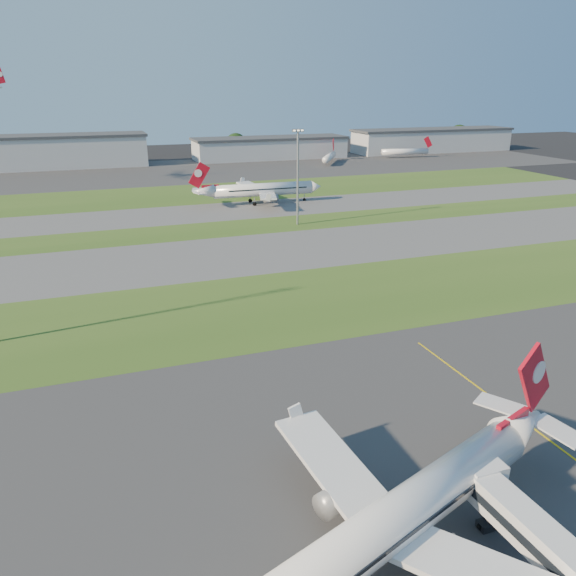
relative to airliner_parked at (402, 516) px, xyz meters
name	(u,v)px	position (x,y,z in m)	size (l,w,h in m)	color
ground	(538,472)	(18.70, 4.77, -4.26)	(700.00, 700.00, 0.00)	black
apron_near	(538,472)	(18.70, 4.77, -4.25)	(300.00, 70.00, 0.01)	#333335
grass_strip_a	(329,298)	(18.70, 56.77, -4.25)	(300.00, 34.00, 0.01)	#31511B
taxiway_a	(272,251)	(18.70, 89.77, -4.25)	(300.00, 32.00, 0.01)	#515154
grass_strip_b	(244,227)	(18.70, 114.77, -4.25)	(300.00, 18.00, 0.01)	#31511B
taxiway_b	(225,211)	(18.70, 136.77, -4.25)	(300.00, 26.00, 0.01)	#515154
grass_strip_c	(203,193)	(18.70, 169.77, -4.25)	(300.00, 40.00, 0.01)	#31511B
apron_far	(176,171)	(18.70, 229.77, -4.25)	(400.00, 80.00, 0.01)	#333335
airliner_parked	(402,516)	(0.00, 0.00, 0.00)	(37.13, 31.43, 12.12)	white
airliner_taxiing	(262,190)	(33.40, 144.56, 0.21)	(40.79, 34.59, 12.73)	white
mini_jet_near	(330,157)	(95.26, 230.62, -0.97)	(16.75, 25.10, 9.48)	white
mini_jet_far	(405,151)	(143.20, 238.63, -0.97)	(28.55, 6.86, 9.48)	white
light_mast_centre	(298,171)	(33.70, 112.77, 10.56)	(3.20, 0.70, 25.80)	gray
hangar_west	(69,151)	(-26.30, 259.77, 3.38)	(71.40, 23.00, 15.20)	#9EA0A6
hangar_east	(270,148)	(73.70, 259.77, 1.38)	(81.60, 23.00, 11.20)	#9EA0A6
hangar_far_east	(432,140)	(173.70, 259.77, 2.38)	(96.90, 23.00, 13.20)	#9EA0A6
tree_mid_west	(122,150)	(-1.30, 270.77, 1.58)	(9.90, 9.90, 10.80)	black
tree_mid_east	(236,144)	(58.70, 273.77, 2.56)	(11.55, 11.55, 12.60)	black
tree_east	(362,141)	(133.70, 271.77, 1.90)	(10.45, 10.45, 11.40)	black
tree_far_east	(459,135)	(203.70, 275.77, 3.21)	(12.65, 12.65, 13.80)	black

